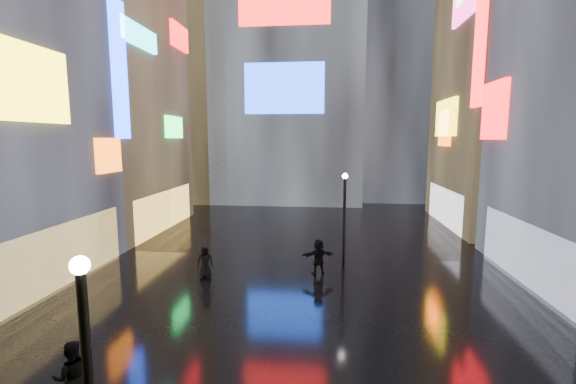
# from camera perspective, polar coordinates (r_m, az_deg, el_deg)

# --- Properties ---
(ground) EXTENTS (140.00, 140.00, 0.00)m
(ground) POSITION_cam_1_polar(r_m,az_deg,el_deg) (23.37, 2.08, -9.52)
(ground) COLOR black
(ground) RESTS_ON ground
(building_left_far) EXTENTS (10.28, 12.00, 22.00)m
(building_left_far) POSITION_cam_1_polar(r_m,az_deg,el_deg) (33.46, -26.38, 13.93)
(building_left_far) COLOR black
(building_left_far) RESTS_ON ground
(building_right_far) EXTENTS (10.28, 12.00, 28.00)m
(building_right_far) POSITION_cam_1_polar(r_m,az_deg,el_deg) (36.04, 31.22, 17.95)
(building_right_far) COLOR black
(building_right_far) RESTS_ON ground
(tower_main) EXTENTS (16.00, 14.20, 42.00)m
(tower_main) POSITION_cam_1_polar(r_m,az_deg,el_deg) (48.52, 0.46, 24.66)
(tower_main) COLOR black
(tower_main) RESTS_ON ground
(tower_flank_right) EXTENTS (12.00, 12.00, 34.00)m
(tower_flank_right) POSITION_cam_1_polar(r_m,az_deg,el_deg) (49.85, 15.40, 19.18)
(tower_flank_right) COLOR black
(tower_flank_right) RESTS_ON ground
(tower_flank_left) EXTENTS (10.00, 10.00, 26.00)m
(tower_flank_left) POSITION_cam_1_polar(r_m,az_deg,el_deg) (47.28, -13.67, 14.96)
(tower_flank_left) COLOR black
(tower_flank_left) RESTS_ON ground
(lamp_far) EXTENTS (0.30, 0.30, 5.20)m
(lamp_far) POSITION_cam_1_polar(r_m,az_deg,el_deg) (20.73, 8.33, -3.45)
(lamp_far) COLOR black
(lamp_far) RESTS_ON ground
(pedestrian_1) EXTENTS (1.15, 1.09, 1.88)m
(pedestrian_1) POSITION_cam_1_polar(r_m,az_deg,el_deg) (12.27, -29.35, -22.70)
(pedestrian_1) COLOR black
(pedestrian_1) RESTS_ON ground
(pedestrian_4) EXTENTS (0.92, 0.72, 1.65)m
(pedestrian_4) POSITION_cam_1_polar(r_m,az_deg,el_deg) (20.20, -12.18, -10.07)
(pedestrian_4) COLOR black
(pedestrian_4) RESTS_ON ground
(pedestrian_5) EXTENTS (1.80, 1.00, 1.85)m
(pedestrian_5) POSITION_cam_1_polar(r_m,az_deg,el_deg) (20.28, 4.54, -9.54)
(pedestrian_5) COLOR black
(pedestrian_5) RESTS_ON ground
(umbrella_2) EXTENTS (1.25, 1.24, 0.95)m
(umbrella_2) POSITION_cam_1_polar(r_m,az_deg,el_deg) (19.84, -12.29, -6.50)
(umbrella_2) COLOR black
(umbrella_2) RESTS_ON pedestrian_4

